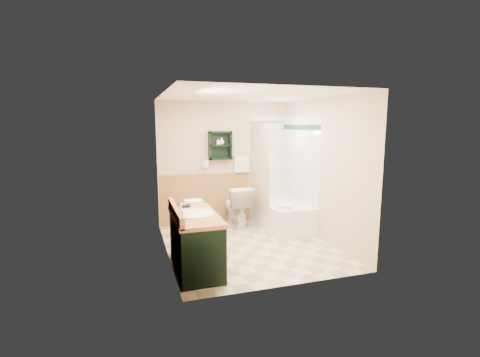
{
  "coord_description": "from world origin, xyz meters",
  "views": [
    {
      "loc": [
        -1.79,
        -5.14,
        1.98
      ],
      "look_at": [
        -0.08,
        0.2,
        1.08
      ],
      "focal_mm": 26.0,
      "sensor_mm": 36.0,
      "label": 1
    }
  ],
  "objects_px": {
    "bathtub": "(281,214)",
    "soap_bottle_b": "(221,142)",
    "hair_dryer": "(205,164)",
    "vanity": "(196,242)",
    "vanity_book": "(177,198)",
    "soap_bottle_a": "(218,143)",
    "toilet": "(237,206)",
    "wall_shelf": "(220,145)"
  },
  "relations": [
    {
      "from": "wall_shelf",
      "to": "toilet",
      "type": "bearing_deg",
      "value": -52.45
    },
    {
      "from": "toilet",
      "to": "soap_bottle_a",
      "type": "height_order",
      "value": "soap_bottle_a"
    },
    {
      "from": "bathtub",
      "to": "soap_bottle_b",
      "type": "xyz_separation_m",
      "value": [
        -1.0,
        0.65,
        1.36
      ]
    },
    {
      "from": "vanity_book",
      "to": "soap_bottle_a",
      "type": "height_order",
      "value": "soap_bottle_a"
    },
    {
      "from": "wall_shelf",
      "to": "toilet",
      "type": "relative_size",
      "value": 0.69
    },
    {
      "from": "hair_dryer",
      "to": "vanity",
      "type": "height_order",
      "value": "hair_dryer"
    },
    {
      "from": "vanity",
      "to": "soap_bottle_b",
      "type": "bearing_deg",
      "value": 66.15
    },
    {
      "from": "vanity_book",
      "to": "soap_bottle_b",
      "type": "xyz_separation_m",
      "value": [
        1.08,
        1.55,
        0.72
      ]
    },
    {
      "from": "vanity",
      "to": "vanity_book",
      "type": "xyz_separation_m",
      "value": [
        -0.17,
        0.53,
        0.51
      ]
    },
    {
      "from": "toilet",
      "to": "vanity_book",
      "type": "bearing_deg",
      "value": 42.72
    },
    {
      "from": "wall_shelf",
      "to": "soap_bottle_a",
      "type": "distance_m",
      "value": 0.06
    },
    {
      "from": "vanity",
      "to": "vanity_book",
      "type": "relative_size",
      "value": 4.93
    },
    {
      "from": "bathtub",
      "to": "soap_bottle_a",
      "type": "relative_size",
      "value": 12.76
    },
    {
      "from": "soap_bottle_b",
      "to": "wall_shelf",
      "type": "bearing_deg",
      "value": 168.49
    },
    {
      "from": "hair_dryer",
      "to": "toilet",
      "type": "relative_size",
      "value": 0.3
    },
    {
      "from": "toilet",
      "to": "soap_bottle_b",
      "type": "xyz_separation_m",
      "value": [
        -0.21,
        0.3,
        1.23
      ]
    },
    {
      "from": "hair_dryer",
      "to": "soap_bottle_b",
      "type": "height_order",
      "value": "soap_bottle_b"
    },
    {
      "from": "vanity",
      "to": "toilet",
      "type": "distance_m",
      "value": 2.11
    },
    {
      "from": "wall_shelf",
      "to": "hair_dryer",
      "type": "bearing_deg",
      "value": 175.24
    },
    {
      "from": "bathtub",
      "to": "soap_bottle_a",
      "type": "xyz_separation_m",
      "value": [
        -1.07,
        0.65,
        1.34
      ]
    },
    {
      "from": "hair_dryer",
      "to": "soap_bottle_a",
      "type": "bearing_deg",
      "value": -6.64
    },
    {
      "from": "wall_shelf",
      "to": "soap_bottle_a",
      "type": "xyz_separation_m",
      "value": [
        -0.04,
        -0.01,
        0.04
      ]
    },
    {
      "from": "hair_dryer",
      "to": "bathtub",
      "type": "xyz_separation_m",
      "value": [
        1.33,
        -0.68,
        -0.95
      ]
    },
    {
      "from": "toilet",
      "to": "vanity",
      "type": "bearing_deg",
      "value": 56.32
    },
    {
      "from": "toilet",
      "to": "vanity_book",
      "type": "distance_m",
      "value": 1.87
    },
    {
      "from": "toilet",
      "to": "soap_bottle_a",
      "type": "distance_m",
      "value": 1.27
    },
    {
      "from": "vanity_book",
      "to": "vanity",
      "type": "bearing_deg",
      "value": -69.04
    },
    {
      "from": "vanity_book",
      "to": "bathtub",
      "type": "bearing_deg",
      "value": 26.97
    },
    {
      "from": "wall_shelf",
      "to": "bathtub",
      "type": "relative_size",
      "value": 0.37
    },
    {
      "from": "hair_dryer",
      "to": "vanity_book",
      "type": "bearing_deg",
      "value": -115.67
    },
    {
      "from": "vanity",
      "to": "vanity_book",
      "type": "distance_m",
      "value": 0.75
    },
    {
      "from": "vanity",
      "to": "soap_bottle_a",
      "type": "bearing_deg",
      "value": 67.7
    },
    {
      "from": "vanity_book",
      "to": "soap_bottle_b",
      "type": "bearing_deg",
      "value": 58.66
    },
    {
      "from": "bathtub",
      "to": "hair_dryer",
      "type": "bearing_deg",
      "value": 152.79
    },
    {
      "from": "soap_bottle_b",
      "to": "hair_dryer",
      "type": "bearing_deg",
      "value": 174.72
    },
    {
      "from": "hair_dryer",
      "to": "vanity",
      "type": "bearing_deg",
      "value": -105.75
    },
    {
      "from": "toilet",
      "to": "soap_bottle_b",
      "type": "distance_m",
      "value": 1.28
    },
    {
      "from": "bathtub",
      "to": "soap_bottle_a",
      "type": "height_order",
      "value": "soap_bottle_a"
    },
    {
      "from": "vanity",
      "to": "bathtub",
      "type": "relative_size",
      "value": 0.81
    },
    {
      "from": "wall_shelf",
      "to": "vanity",
      "type": "distance_m",
      "value": 2.55
    },
    {
      "from": "vanity",
      "to": "soap_bottle_b",
      "type": "distance_m",
      "value": 2.58
    },
    {
      "from": "wall_shelf",
      "to": "vanity",
      "type": "xyz_separation_m",
      "value": [
        -0.89,
        -2.08,
        -1.16
      ]
    }
  ]
}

